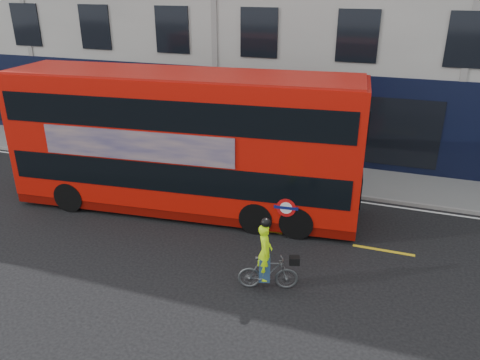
% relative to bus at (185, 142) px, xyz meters
% --- Properties ---
extents(ground, '(120.00, 120.00, 0.00)m').
position_rel_bus_xyz_m(ground, '(-1.21, -2.23, -2.45)').
color(ground, black).
rests_on(ground, ground).
extents(pavement, '(60.00, 3.00, 0.12)m').
position_rel_bus_xyz_m(pavement, '(-1.21, 4.27, -2.39)').
color(pavement, slate).
rests_on(pavement, ground).
extents(kerb, '(60.00, 0.12, 0.13)m').
position_rel_bus_xyz_m(kerb, '(-1.21, 2.77, -2.39)').
color(kerb, gray).
rests_on(kerb, ground).
extents(road_edge_line, '(58.00, 0.10, 0.01)m').
position_rel_bus_xyz_m(road_edge_line, '(-1.21, 2.47, -2.45)').
color(road_edge_line, silver).
rests_on(road_edge_line, ground).
extents(lane_dashes, '(58.00, 0.12, 0.01)m').
position_rel_bus_xyz_m(lane_dashes, '(-1.21, -0.73, -2.45)').
color(lane_dashes, gold).
rests_on(lane_dashes, ground).
extents(bus, '(12.04, 3.79, 4.78)m').
position_rel_bus_xyz_m(bus, '(0.00, 0.00, 0.00)').
color(bus, red).
rests_on(bus, ground).
extents(cyclist, '(1.64, 0.88, 2.06)m').
position_rel_bus_xyz_m(cyclist, '(4.00, -3.68, -1.76)').
color(cyclist, '#4E5254').
rests_on(cyclist, ground).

